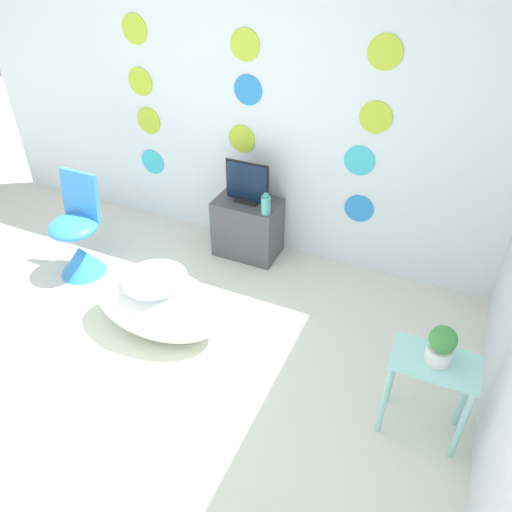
{
  "coord_description": "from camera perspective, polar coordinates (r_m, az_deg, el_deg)",
  "views": [
    {
      "loc": [
        1.64,
        -1.26,
        2.56
      ],
      "look_at": [
        0.6,
        1.05,
        0.72
      ],
      "focal_mm": 35.0,
      "sensor_mm": 36.0,
      "label": 1
    }
  ],
  "objects": [
    {
      "name": "side_table",
      "position": [
        2.94,
        19.4,
        -12.94
      ],
      "size": [
        0.46,
        0.28,
        0.57
      ],
      "color": "#99E0D8",
      "rests_on": "ground_plane"
    },
    {
      "name": "potted_plant_left",
      "position": [
        2.77,
        20.41,
        -9.54
      ],
      "size": [
        0.14,
        0.14,
        0.23
      ],
      "color": "white",
      "rests_on": "side_table"
    },
    {
      "name": "bathtub",
      "position": [
        3.58,
        -11.08,
        -5.27
      ],
      "size": [
        0.99,
        0.55,
        0.47
      ],
      "color": "white",
      "rests_on": "ground_plane"
    },
    {
      "name": "rug",
      "position": [
        3.64,
        -12.84,
        -9.75
      ],
      "size": [
        1.14,
        0.7,
        0.01
      ],
      "color": "silver",
      "rests_on": "ground_plane"
    },
    {
      "name": "tv",
      "position": [
        4.05,
        -1.02,
        8.21
      ],
      "size": [
        0.37,
        0.12,
        0.35
      ],
      "color": "black",
      "rests_on": "tv_cabinet"
    },
    {
      "name": "tv_cabinet",
      "position": [
        4.26,
        -0.98,
        3.27
      ],
      "size": [
        0.54,
        0.35,
        0.51
      ],
      "color": "#4C4C51",
      "rests_on": "ground_plane"
    },
    {
      "name": "chair",
      "position": [
        4.27,
        -19.62,
        1.36
      ],
      "size": [
        0.39,
        0.39,
        0.85
      ],
      "color": "#338CE0",
      "rests_on": "ground_plane"
    },
    {
      "name": "wall_back_dotted",
      "position": [
        4.03,
        -1.04,
        17.77
      ],
      "size": [
        5.17,
        0.05,
        2.6
      ],
      "color": "white",
      "rests_on": "ground_plane"
    },
    {
      "name": "ground_plane",
      "position": [
        3.29,
        -18.14,
        -17.69
      ],
      "size": [
        12.0,
        12.0,
        0.0
      ],
      "primitive_type": "plane",
      "color": "silver"
    },
    {
      "name": "vase",
      "position": [
        3.92,
        1.13,
        5.87
      ],
      "size": [
        0.08,
        0.08,
        0.18
      ],
      "color": "#51B2AD",
      "rests_on": "tv_cabinet"
    }
  ]
}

